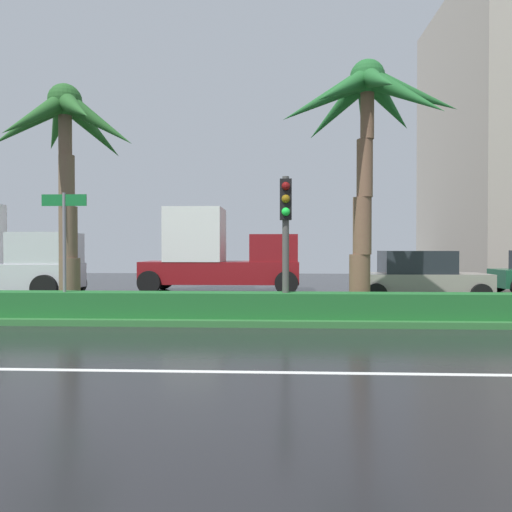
{
  "coord_description": "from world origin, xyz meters",
  "views": [
    {
      "loc": [
        5.41,
        -5.16,
        1.81
      ],
      "look_at": [
        4.57,
        12.5,
        1.53
      ],
      "focal_mm": 34.67,
      "sensor_mm": 36.0,
      "label": 1
    }
  ],
  "objects_px": {
    "traffic_signal_median_right": "(286,220)",
    "box_truck_following": "(219,254)",
    "palm_tree_centre": "(368,114)",
    "car_in_traffic_leading": "(419,277)",
    "palm_tree_centre_left": "(66,138)",
    "street_name_sign": "(64,237)"
  },
  "relations": [
    {
      "from": "palm_tree_centre",
      "to": "traffic_signal_median_right",
      "type": "relative_size",
      "value": 1.94
    },
    {
      "from": "palm_tree_centre_left",
      "to": "car_in_traffic_leading",
      "type": "height_order",
      "value": "palm_tree_centre_left"
    },
    {
      "from": "palm_tree_centre_left",
      "to": "car_in_traffic_leading",
      "type": "xyz_separation_m",
      "value": [
        10.51,
        3.73,
        -3.96
      ]
    },
    {
      "from": "box_truck_following",
      "to": "palm_tree_centre_left",
      "type": "bearing_deg",
      "value": -114.53
    },
    {
      "from": "street_name_sign",
      "to": "box_truck_following",
      "type": "xyz_separation_m",
      "value": [
        2.69,
        8.66,
        -0.53
      ]
    },
    {
      "from": "palm_tree_centre",
      "to": "car_in_traffic_leading",
      "type": "xyz_separation_m",
      "value": [
        2.43,
        3.91,
        -4.45
      ]
    },
    {
      "from": "palm_tree_centre_left",
      "to": "street_name_sign",
      "type": "height_order",
      "value": "palm_tree_centre_left"
    },
    {
      "from": "palm_tree_centre_left",
      "to": "palm_tree_centre",
      "type": "xyz_separation_m",
      "value": [
        8.08,
        -0.19,
        0.49
      ]
    },
    {
      "from": "palm_tree_centre_left",
      "to": "box_truck_following",
      "type": "bearing_deg",
      "value": 65.47
    },
    {
      "from": "box_truck_following",
      "to": "palm_tree_centre",
      "type": "bearing_deg",
      "value": -57.06
    },
    {
      "from": "palm_tree_centre",
      "to": "traffic_signal_median_right",
      "type": "bearing_deg",
      "value": -150.31
    },
    {
      "from": "palm_tree_centre",
      "to": "palm_tree_centre_left",
      "type": "bearing_deg",
      "value": 178.68
    },
    {
      "from": "street_name_sign",
      "to": "box_truck_following",
      "type": "bearing_deg",
      "value": 72.73
    },
    {
      "from": "car_in_traffic_leading",
      "to": "traffic_signal_median_right",
      "type": "bearing_deg",
      "value": -131.66
    },
    {
      "from": "palm_tree_centre",
      "to": "box_truck_following",
      "type": "distance_m",
      "value": 9.57
    },
    {
      "from": "car_in_traffic_leading",
      "to": "palm_tree_centre_left",
      "type": "bearing_deg",
      "value": -160.47
    },
    {
      "from": "palm_tree_centre_left",
      "to": "traffic_signal_median_right",
      "type": "xyz_separation_m",
      "value": [
        5.94,
        -1.4,
        -2.32
      ]
    },
    {
      "from": "street_name_sign",
      "to": "box_truck_following",
      "type": "height_order",
      "value": "box_truck_following"
    },
    {
      "from": "street_name_sign",
      "to": "car_in_traffic_leading",
      "type": "height_order",
      "value": "street_name_sign"
    },
    {
      "from": "box_truck_following",
      "to": "traffic_signal_median_right",
      "type": "bearing_deg",
      "value": -72.88
    },
    {
      "from": "traffic_signal_median_right",
      "to": "box_truck_following",
      "type": "distance_m",
      "value": 9.06
    },
    {
      "from": "palm_tree_centre",
      "to": "car_in_traffic_leading",
      "type": "height_order",
      "value": "palm_tree_centre"
    }
  ]
}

